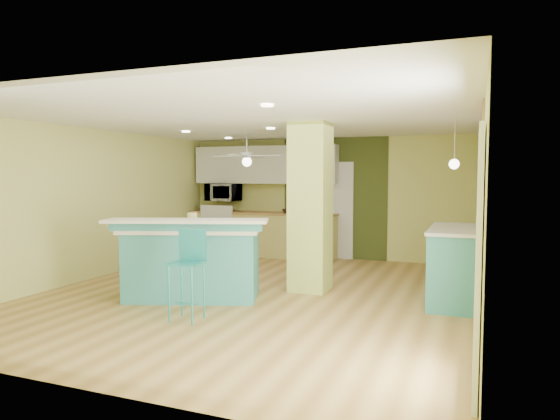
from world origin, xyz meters
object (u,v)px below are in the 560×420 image
object	(u,v)px
bar_stool	(189,260)
canister	(192,219)
side_counter	(455,265)
peninsula	(193,260)
fruit_bowl	(290,211)

from	to	relation	value
bar_stool	canister	bearing A→B (deg)	116.47
bar_stool	side_counter	distance (m)	3.57
peninsula	side_counter	xyz separation A→B (m)	(3.44, 1.11, -0.02)
bar_stool	canister	distance (m)	1.39
bar_stool	side_counter	world-z (taller)	bar_stool
bar_stool	canister	size ratio (longest dim) A/B	5.78
fruit_bowl	canister	world-z (taller)	canister
canister	side_counter	bearing A→B (deg)	13.53
peninsula	canister	bearing A→B (deg)	101.84
side_counter	canister	world-z (taller)	canister
peninsula	bar_stool	world-z (taller)	peninsula
side_counter	bar_stool	bearing A→B (deg)	-145.30
bar_stool	canister	world-z (taller)	canister
peninsula	fruit_bowl	world-z (taller)	peninsula
side_counter	fruit_bowl	size ratio (longest dim) A/B	4.62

